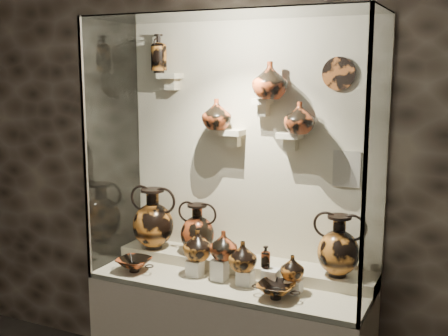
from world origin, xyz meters
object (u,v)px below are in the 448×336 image
Objects in this scene: amphora_right at (339,245)px; kylix_right at (276,289)px; amphora_mid at (197,228)px; jug_c at (243,256)px; jug_b at (224,245)px; lekythos_tall at (159,51)px; jug_a at (198,245)px; kylix_left at (134,263)px; ovoid_vase_b at (270,80)px; lekythos_small at (266,256)px; amphora_left at (153,218)px; jug_e at (292,267)px; ovoid_vase_c at (300,118)px; ovoid_vase_a at (217,114)px.

kylix_right is (-0.27, -0.31, -0.20)m from amphora_right.
jug_c is (0.42, -0.22, -0.06)m from amphora_mid.
amphora_right is at bearing 30.07° from jug_b.
jug_a is at bearing -16.85° from lekythos_tall.
kylix_right is at bearing -129.42° from amphora_right.
kylix_left is 0.96m from kylix_right.
jug_a is (0.10, -0.19, -0.04)m from amphora_mid.
kylix_left is 1.21× the size of ovoid_vase_b.
ovoid_vase_b is (-0.08, 0.23, 1.00)m from lekythos_small.
amphora_right is 0.56m from jug_c.
amphora_right is 0.85m from jug_a.
ovoid_vase_b reaches higher than amphora_left.
amphora_left is at bearing -79.53° from lekythos_tall.
kylix_left is (-1.01, -0.10, -0.10)m from jug_e.
kylix_right is (0.67, -0.33, -0.18)m from amphora_mid.
kylix_right is at bearing -67.11° from ovoid_vase_c.
ovoid_vase_c reaches higher than jug_b.
jug_b is 1.33m from lekythos_tall.
jug_a is at bearing -135.05° from ovoid_vase_c.
amphora_mid is 0.90× the size of amphora_right.
amphora_left is 0.84m from ovoid_vase_a.
lekythos_tall is 0.81m from ovoid_vase_b.
jug_b is (0.28, -0.19, -0.02)m from amphora_mid.
jug_a is at bearing -179.48° from lekythos_small.
amphora_mid is 1.87× the size of jug_c.
amphora_mid is 1.19m from lekythos_tall.
kylix_left is at bearing -137.50° from ovoid_vase_c.
amphora_right is at bearing 28.48° from lekythos_small.
jug_b is 0.66× the size of kylix_right.
kylix_right is 1.69m from lekythos_tall.
amphora_right is 1.95× the size of ovoid_vase_c.
amphora_left is 2.15× the size of jug_a.
amphora_mid is at bearing 160.24° from jug_b.
kylix_left is at bearing -170.87° from lekythos_small.
amphora_left reaches higher than lekythos_small.
jug_a is 0.99m from ovoid_vase_c.
jug_a is 0.18m from jug_b.
amphora_left is 0.90m from lekythos_small.
ovoid_vase_b is (0.36, -0.01, 0.21)m from ovoid_vase_a.
kylix_left is at bearing -174.69° from jug_c.
ovoid_vase_c is at bearing -10.17° from ovoid_vase_b.
ovoid_vase_a is (-0.60, 0.25, 0.83)m from jug_e.
amphora_mid is at bearing -154.12° from ovoid_vase_c.
jug_e is at bearing 0.19° from lekythos_tall.
jug_b is 0.66× the size of kylix_left.
kylix_right is (-0.05, -0.12, -0.10)m from jug_e.
amphora_left is 1.22m from ovoid_vase_b.
jug_a is at bearing 172.81° from jug_c.
ovoid_vase_c is (0.38, 0.24, 0.76)m from jug_b.
ovoid_vase_a is at bearing 19.62° from amphora_left.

